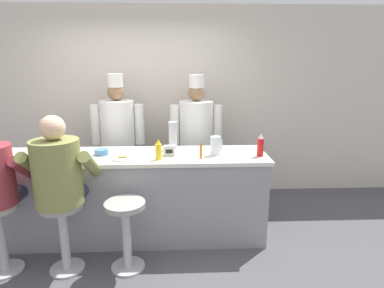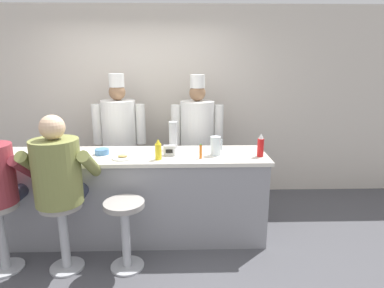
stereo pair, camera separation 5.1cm
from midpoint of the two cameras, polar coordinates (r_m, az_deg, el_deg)
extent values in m
plane|color=#4C4C51|center=(3.60, -11.44, -18.32)|extent=(20.00, 20.00, 0.00)
cube|color=beige|center=(4.74, -9.17, 7.12)|extent=(10.00, 0.06, 2.70)
cube|color=gray|center=(3.70, -10.96, -9.33)|extent=(2.90, 0.68, 0.92)
cube|color=silver|center=(3.54, -11.32, -2.17)|extent=(2.96, 0.71, 0.04)
cylinder|color=red|center=(3.45, 11.64, -0.58)|extent=(0.07, 0.07, 0.19)
cone|color=white|center=(3.43, 11.74, 1.41)|extent=(0.05, 0.05, 0.05)
cylinder|color=yellow|center=(3.29, -6.42, -1.40)|extent=(0.07, 0.07, 0.16)
cone|color=yellow|center=(3.26, -6.47, 0.43)|extent=(0.05, 0.05, 0.05)
cylinder|color=orange|center=(3.31, 1.15, -1.38)|extent=(0.03, 0.03, 0.14)
cylinder|color=#287F2D|center=(3.29, 1.15, -0.11)|extent=(0.02, 0.02, 0.01)
cylinder|color=silver|center=(3.43, 3.76, -0.31)|extent=(0.11, 0.11, 0.20)
cube|color=silver|center=(3.44, 4.85, -0.14)|extent=(0.01, 0.01, 0.12)
cylinder|color=white|center=(3.39, -12.62, -2.46)|extent=(0.22, 0.22, 0.02)
ellipsoid|color=#E0BC60|center=(3.38, -12.64, -2.10)|extent=(0.10, 0.08, 0.03)
cylinder|color=#4C7FB7|center=(3.60, -16.18, -1.36)|extent=(0.15, 0.15, 0.06)
cylinder|color=beige|center=(3.75, -25.68, -1.43)|extent=(0.08, 0.08, 0.08)
torus|color=beige|center=(3.73, -24.96, -1.37)|extent=(0.06, 0.01, 0.06)
cylinder|color=#B7BABF|center=(3.69, -3.83, 1.51)|extent=(0.09, 0.09, 0.30)
cylinder|color=silver|center=(3.66, -3.87, 3.90)|extent=(0.10, 0.10, 0.01)
cube|color=silver|center=(3.42, -4.48, -1.16)|extent=(0.12, 0.07, 0.11)
cube|color=black|center=(3.39, -4.50, -1.33)|extent=(0.07, 0.01, 0.04)
cylinder|color=#B2B5BA|center=(3.74, -30.51, -18.69)|extent=(0.32, 0.32, 0.02)
cylinder|color=#B2B5BA|center=(3.58, -31.19, -14.18)|extent=(0.08, 0.08, 0.64)
cylinder|color=#33384C|center=(3.55, -29.08, -7.85)|extent=(0.14, 0.39, 0.14)
cylinder|color=maroon|center=(3.33, -28.04, -3.90)|extent=(0.10, 0.42, 0.33)
cylinder|color=#B2B5BA|center=(3.52, -21.65, -19.81)|extent=(0.32, 0.32, 0.02)
cylinder|color=#B2B5BA|center=(3.35, -22.18, -15.08)|extent=(0.08, 0.08, 0.64)
cylinder|color=gray|center=(3.21, -22.71, -10.14)|extent=(0.38, 0.38, 0.05)
cylinder|color=#33384C|center=(3.41, -23.25, -8.01)|extent=(0.16, 0.42, 0.16)
cylinder|color=#33384C|center=(3.35, -19.86, -8.14)|extent=(0.16, 0.42, 0.16)
cylinder|color=olive|center=(3.10, -23.28, -4.69)|extent=(0.42, 0.42, 0.59)
cylinder|color=olive|center=(3.30, -26.92, -3.44)|extent=(0.11, 0.45, 0.36)
cylinder|color=olive|center=(3.12, -18.02, -3.55)|extent=(0.11, 0.45, 0.36)
sphere|color=#DBB28E|center=(3.00, -24.03, 2.67)|extent=(0.22, 0.22, 0.22)
cylinder|color=#B2B5BA|center=(3.38, -11.72, -20.54)|extent=(0.32, 0.32, 0.02)
cylinder|color=#B2B5BA|center=(3.21, -12.03, -15.67)|extent=(0.08, 0.08, 0.64)
cylinder|color=gray|center=(3.06, -12.34, -10.53)|extent=(0.38, 0.38, 0.05)
cube|color=#232328|center=(4.54, -12.87, -5.55)|extent=(0.34, 0.19, 0.83)
cube|color=white|center=(4.44, -13.11, -3.76)|extent=(0.31, 0.02, 0.50)
cylinder|color=white|center=(4.35, -13.40, 3.46)|extent=(0.45, 0.45, 0.62)
sphere|color=#8C6647|center=(4.30, -13.72, 8.93)|extent=(0.21, 0.21, 0.21)
cylinder|color=white|center=(4.29, -13.84, 10.92)|extent=(0.19, 0.19, 0.17)
cylinder|color=white|center=(4.42, -17.06, 3.33)|extent=(0.13, 0.13, 0.53)
cylinder|color=white|center=(4.31, -9.64, 3.49)|extent=(0.13, 0.13, 0.53)
cube|color=#232328|center=(4.45, 0.40, -5.60)|extent=(0.34, 0.19, 0.82)
cube|color=white|center=(4.35, 0.44, -3.79)|extent=(0.31, 0.02, 0.49)
cylinder|color=white|center=(4.26, 0.42, 3.52)|extent=(0.44, 0.44, 0.62)
sphere|color=#8C6647|center=(4.21, 0.43, 9.07)|extent=(0.21, 0.21, 0.21)
cylinder|color=white|center=(4.20, 0.43, 11.09)|extent=(0.19, 0.19, 0.17)
cylinder|color=white|center=(4.26, -3.42, 3.44)|extent=(0.12, 0.12, 0.52)
cylinder|color=white|center=(4.29, 4.23, 3.50)|extent=(0.12, 0.12, 0.52)
camera|label=1|loc=(0.03, -90.43, -0.11)|focal=30.00mm
camera|label=2|loc=(0.03, 89.57, 0.11)|focal=30.00mm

